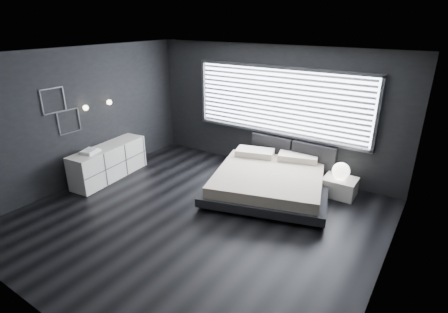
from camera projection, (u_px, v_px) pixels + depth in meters
The scene contains 12 objects.
room at pixel (195, 144), 5.69m from camera, with size 6.04×6.00×2.80m.
window at pixel (279, 102), 7.59m from camera, with size 4.14×0.09×1.52m.
headboard at pixel (292, 151), 7.72m from camera, with size 1.96×0.16×0.52m.
sconce_near at pixel (86, 108), 7.15m from camera, with size 0.18×0.11×0.11m.
sconce_far at pixel (109, 102), 7.61m from camera, with size 0.18×0.11×0.11m.
wall_art_upper at pixel (53, 101), 6.64m from camera, with size 0.01×0.48×0.48m.
wall_art_lower at pixel (69, 121), 7.01m from camera, with size 0.01×0.48×0.48m.
bed at pixel (269, 180), 7.03m from camera, with size 2.84×2.77×0.60m.
nightstand at pixel (340, 187), 6.96m from camera, with size 0.62×0.52×0.36m, color white.
orb_lamp at pixel (341, 171), 6.82m from camera, with size 0.34×0.34×0.34m, color white.
dresser at pixel (109, 162), 7.67m from camera, with size 0.71×1.88×0.73m.
book_stack at pixel (90, 151), 7.16m from camera, with size 0.36×0.42×0.07m.
Camera 1 is at (3.37, -4.19, 3.33)m, focal length 28.00 mm.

